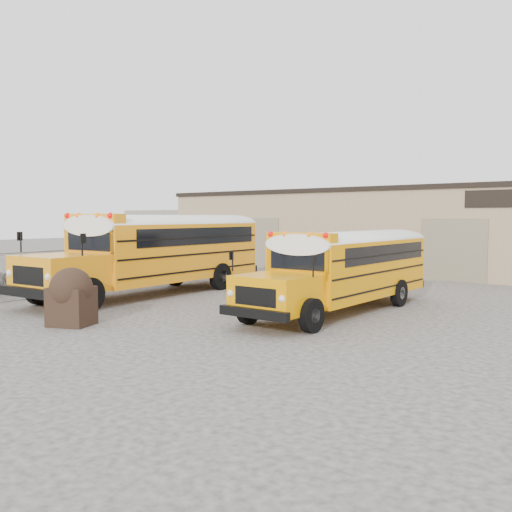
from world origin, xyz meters
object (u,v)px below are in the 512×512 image
Objects in this scene: school_bus_left at (255,241)px; tarp_bundle at (71,296)px; car_white at (5,270)px; car_dark at (93,262)px; school_bus_right at (411,255)px.

school_bus_left is 6.79× the size of tarp_bundle.
car_dark reaches higher than car_white.
tarp_bundle is at bearing -73.76° from school_bus_left.
tarp_bundle is 0.40× the size of car_dark.
car_dark is (-11.63, 8.78, -0.17)m from tarp_bundle.
school_bus_left reaches higher than tarp_bundle.
school_bus_right is at bearing -0.63° from school_bus_left.
car_dark is at bearing -166.39° from school_bus_right.
school_bus_right is 2.08× the size of car_white.
school_bus_left is at bearing 106.24° from tarp_bundle.
car_dark is (-7.90, -4.00, -1.19)m from school_bus_left.
school_bus_left reaches higher than car_dark.
tarp_bundle is at bearing -109.68° from school_bus_right.
school_bus_right is 18.13m from car_white.
car_white is at bearing -129.78° from school_bus_left.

